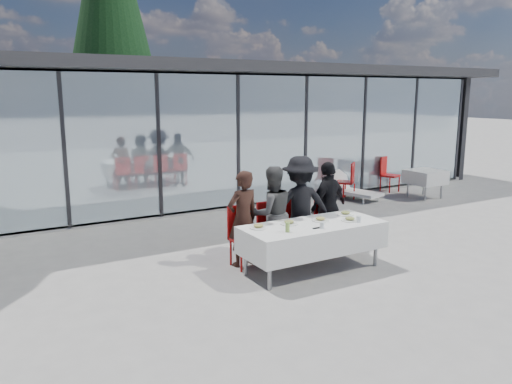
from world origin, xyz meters
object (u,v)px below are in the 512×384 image
plate_c (320,219)px  lounger (351,189)px  diner_d (328,206)px  juice_bottle (288,227)px  diner_chair_b (272,228)px  plate_extra (350,219)px  spare_chair_a (387,172)px  diner_chair_c (300,224)px  plate_a (259,227)px  diner_a (243,219)px  diner_chair_d (328,220)px  diner_c (300,206)px  dining_table (313,237)px  diner_chair_a (243,233)px  plate_b (289,223)px  folded_eyeglasses (317,228)px  spare_table_right (425,177)px  plate_d (346,213)px  conifer_tree (110,3)px  diner_b (272,214)px  spare_chair_b (348,179)px

plate_c → lounger: size_ratio=0.19×
diner_d → juice_bottle: (-1.48, -0.94, 0.03)m
diner_chair_b → plate_extra: bearing=-44.3°
diner_d → spare_chair_a: (4.81, 3.45, -0.25)m
diner_chair_c → plate_a: 1.27m
diner_a → diner_chair_d: (1.71, -0.00, -0.24)m
diner_c → diner_a: bearing=18.4°
diner_chair_b → diner_chair_c: same height
diner_c → dining_table: bearing=88.4°
plate_c → diner_a: bearing=147.8°
diner_chair_a → lounger: size_ratio=0.68×
diner_a → plate_b: bearing=123.5°
folded_eyeglasses → spare_chair_a: bearing=37.5°
spare_table_right → plate_a: bearing=-157.5°
spare_table_right → diner_d: bearing=-155.8°
plate_d → spare_chair_a: size_ratio=0.28×
plate_c → plate_extra: bearing=-29.8°
plate_a → conifer_tree: conifer_tree is taller
diner_c → folded_eyeglasses: (-0.38, -0.99, -0.10)m
diner_chair_b → plate_extra: size_ratio=3.57×
plate_extra → diner_b: bearing=135.7°
diner_a → spare_chair_b: 5.72m
diner_c → lounger: diner_c is taller
diner_chair_b → spare_chair_a: (5.98, 3.45, 0.00)m
diner_c → spare_chair_b: diner_c is taller
plate_extra → spare_chair_b: 5.22m
diner_b → diner_d: bearing=-170.8°
diner_a → diner_chair_a: diner_a is taller
diner_b → juice_bottle: diner_b is taller
diner_chair_a → diner_chair_c: size_ratio=1.00×
plate_d → spare_chair_a: (4.88, 4.00, -0.24)m
dining_table → diner_a: size_ratio=1.46×
plate_a → spare_table_right: plate_a is taller
plate_a → spare_chair_a: (6.55, 3.99, -0.24)m
diner_a → dining_table: bearing=131.0°
dining_table → juice_bottle: 0.68m
plate_a → folded_eyeglasses: bearing=-30.7°
juice_bottle → spare_chair_b: spare_chair_b is taller
dining_table → diner_b: size_ratio=1.43×
plate_d → juice_bottle: bearing=-164.7°
diner_chair_c → dining_table: bearing=-110.1°
diner_chair_a → diner_chair_b: same height
diner_chair_a → diner_chair_b: (0.54, 0.00, 0.00)m
diner_d → juice_bottle: size_ratio=11.28×
spare_table_right → juice_bottle: bearing=-153.8°
diner_chair_c → plate_d: (0.54, -0.55, 0.24)m
juice_bottle → conifer_tree: bearing=85.5°
dining_table → spare_chair_a: size_ratio=2.32×
plate_b → lounger: size_ratio=0.19×
lounger → plate_b: bearing=-140.1°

